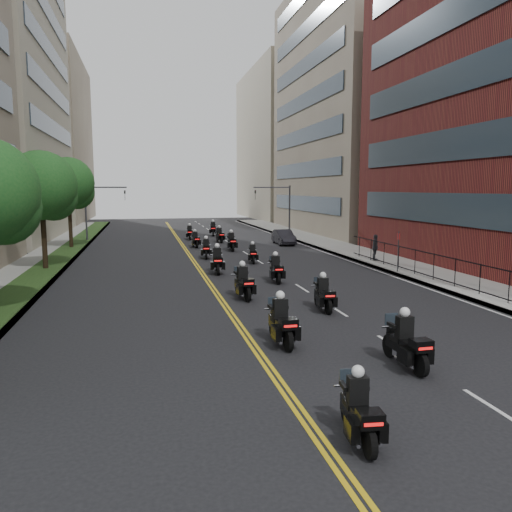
{
  "coord_description": "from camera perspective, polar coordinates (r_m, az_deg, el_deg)",
  "views": [
    {
      "loc": [
        -4.96,
        -9.96,
        5.29
      ],
      "look_at": [
        0.62,
        14.75,
        1.85
      ],
      "focal_mm": 35.0,
      "sensor_mm": 36.0,
      "label": 1
    }
  ],
  "objects": [
    {
      "name": "building_left_far",
      "position": [
        89.92,
        -24.16,
        11.99
      ],
      "size": [
        16.0,
        28.0,
        26.0
      ],
      "primitive_type": "cube",
      "color": "#7E6E5C",
      "rests_on": "ground"
    },
    {
      "name": "motorcycle_2",
      "position": [
        17.12,
        2.92,
        -7.73
      ],
      "size": [
        0.58,
        2.49,
        1.84
      ],
      "rotation": [
        0.0,
        0.0,
        0.02
      ],
      "color": "black",
      "rests_on": "ground"
    },
    {
      "name": "sidewalk_left",
      "position": [
        36.04,
        -23.86,
        -1.25
      ],
      "size": [
        4.0,
        90.0,
        0.15
      ],
      "primitive_type": "cube",
      "color": "gray",
      "rests_on": "ground"
    },
    {
      "name": "motorcycle_8",
      "position": [
        38.12,
        -5.72,
        0.75
      ],
      "size": [
        0.67,
        2.33,
        1.72
      ],
      "rotation": [
        0.0,
        0.0,
        -0.11
      ],
      "color": "black",
      "rests_on": "ground"
    },
    {
      "name": "motorcycle_13",
      "position": [
        56.3,
        -4.92,
        3.05
      ],
      "size": [
        0.73,
        2.46,
        1.82
      ],
      "rotation": [
        0.0,
        0.0,
        -0.13
      ],
      "color": "black",
      "rests_on": "ground"
    },
    {
      "name": "iron_fence",
      "position": [
        27.49,
        22.98,
        -2.06
      ],
      "size": [
        0.05,
        28.0,
        1.5
      ],
      "color": "black",
      "rests_on": "sidewalk_right"
    },
    {
      "name": "pedestrian_c",
      "position": [
        36.73,
        13.46,
        0.95
      ],
      "size": [
        0.65,
        1.16,
        1.87
      ],
      "primitive_type": "imported",
      "rotation": [
        0.0,
        0.0,
        1.39
      ],
      "color": "#3C3D43",
      "rests_on": "sidewalk_right"
    },
    {
      "name": "grass_strip",
      "position": [
        35.88,
        -22.61,
        -1.07
      ],
      "size": [
        2.0,
        90.0,
        0.04
      ],
      "primitive_type": "cube",
      "color": "#1E3915",
      "rests_on": "sidewalk_left"
    },
    {
      "name": "motorcycle_10",
      "position": [
        45.32,
        -6.96,
        1.81
      ],
      "size": [
        0.6,
        2.24,
        1.65
      ],
      "rotation": [
        0.0,
        0.0,
        0.09
      ],
      "color": "black",
      "rests_on": "ground"
    },
    {
      "name": "street_trees",
      "position": [
        29.2,
        -24.95,
        6.71
      ],
      "size": [
        4.4,
        38.4,
        7.98
      ],
      "color": "#2E2114",
      "rests_on": "ground"
    },
    {
      "name": "motorcycle_5",
      "position": [
        28.32,
        2.28,
        -1.62
      ],
      "size": [
        0.6,
        2.36,
        1.74
      ],
      "rotation": [
        0.0,
        0.0,
        -0.07
      ],
      "color": "black",
      "rests_on": "ground"
    },
    {
      "name": "ground",
      "position": [
        12.31,
        13.02,
        -17.9
      ],
      "size": [
        160.0,
        160.0,
        0.0
      ],
      "primitive_type": "plane",
      "color": "black",
      "rests_on": "ground"
    },
    {
      "name": "traffic_signal_right",
      "position": [
        53.96,
        2.87,
        6.04
      ],
      "size": [
        4.09,
        0.2,
        5.6
      ],
      "color": "#3F3F44",
      "rests_on": "ground"
    },
    {
      "name": "building_right_tan",
      "position": [
        64.44,
        12.14,
        16.24
      ],
      "size": [
        15.11,
        28.0,
        30.0
      ],
      "color": "#7E6E5C",
      "rests_on": "ground"
    },
    {
      "name": "motorcycle_12",
      "position": [
        52.34,
        -7.59,
        2.61
      ],
      "size": [
        0.55,
        2.3,
        1.7
      ],
      "rotation": [
        0.0,
        0.0,
        -0.04
      ],
      "color": "black",
      "rests_on": "ground"
    },
    {
      "name": "building_right_far",
      "position": [
        92.17,
        4.1,
        12.51
      ],
      "size": [
        15.0,
        28.0,
        26.0
      ],
      "primitive_type": "cube",
      "color": "#ACA18B",
      "rests_on": "ground"
    },
    {
      "name": "traffic_signal_left",
      "position": [
        52.18,
        -17.85,
        5.62
      ],
      "size": [
        4.09,
        0.2,
        5.6
      ],
      "color": "#3F3F44",
      "rests_on": "ground"
    },
    {
      "name": "sidewalk_right",
      "position": [
        39.2,
        13.03,
        -0.11
      ],
      "size": [
        4.0,
        90.0,
        0.15
      ],
      "primitive_type": "cube",
      "color": "gray",
      "rests_on": "ground"
    },
    {
      "name": "motorcycle_3",
      "position": [
        21.95,
        7.73,
        -4.5
      ],
      "size": [
        0.56,
        2.28,
        1.68
      ],
      "rotation": [
        0.0,
        0.0,
        -0.06
      ],
      "color": "black",
      "rests_on": "ground"
    },
    {
      "name": "parked_sedan",
      "position": [
        47.47,
        3.17,
        2.18
      ],
      "size": [
        1.61,
        4.3,
        1.4
      ],
      "primitive_type": "imported",
      "rotation": [
        0.0,
        0.0,
        -0.03
      ],
      "color": "black",
      "rests_on": "ground"
    },
    {
      "name": "motorcycle_0",
      "position": [
        11.15,
        11.68,
        -17.09
      ],
      "size": [
        0.63,
        2.19,
        1.61
      ],
      "rotation": [
        0.0,
        0.0,
        -0.11
      ],
      "color": "black",
      "rests_on": "ground"
    },
    {
      "name": "motorcycle_9",
      "position": [
        42.66,
        -2.82,
        1.57
      ],
      "size": [
        0.57,
        2.44,
        1.8
      ],
      "rotation": [
        0.0,
        0.0,
        -0.02
      ],
      "color": "black",
      "rests_on": "ground"
    },
    {
      "name": "motorcycle_4",
      "position": [
        24.11,
        -1.47,
        -3.19
      ],
      "size": [
        0.64,
        2.47,
        1.82
      ],
      "rotation": [
        0.0,
        0.0,
        0.07
      ],
      "color": "black",
      "rests_on": "ground"
    },
    {
      "name": "motorcycle_11",
      "position": [
        49.16,
        -4.18,
        2.32
      ],
      "size": [
        0.62,
        2.3,
        1.69
      ],
      "rotation": [
        0.0,
        0.0,
        0.09
      ],
      "color": "black",
      "rests_on": "ground"
    },
    {
      "name": "motorcycle_1",
      "position": [
        15.63,
        16.8,
        -9.63
      ],
      "size": [
        0.57,
        2.44,
        1.8
      ],
      "rotation": [
        0.0,
        0.0,
        0.02
      ],
      "color": "black",
      "rests_on": "ground"
    },
    {
      "name": "motorcycle_7",
      "position": [
        35.61,
        -0.38,
        0.18
      ],
      "size": [
        0.63,
        2.08,
        1.54
      ],
      "rotation": [
        0.0,
        0.0,
        -0.14
      ],
      "color": "black",
      "rests_on": "ground"
    },
    {
      "name": "motorcycle_6",
      "position": [
        31.3,
        -4.45,
        -0.63
      ],
      "size": [
        0.71,
        2.56,
        1.89
      ],
      "rotation": [
        0.0,
        0.0,
        -0.1
      ],
      "color": "black",
      "rests_on": "ground"
    }
  ]
}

